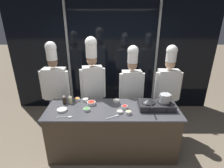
{
  "coord_description": "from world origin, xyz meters",
  "views": [
    {
      "loc": [
        -0.01,
        -2.59,
        2.39
      ],
      "look_at": [
        0.0,
        0.25,
        1.25
      ],
      "focal_mm": 28.0,
      "sensor_mm": 36.0,
      "label": 1
    }
  ],
  "objects_px": {
    "portable_stove": "(155,105)",
    "prep_bowl_bean_sprouts": "(61,110)",
    "prep_bowl_noodles": "(119,112)",
    "prep_bowl_scallions": "(86,109)",
    "squeeze_bottle_soy": "(63,100)",
    "chef_sous": "(92,79)",
    "prep_bowl_garlic": "(116,101)",
    "prep_bowl_carrots": "(77,99)",
    "chef_line": "(131,84)",
    "frying_pan": "(148,101)",
    "chef_head": "(55,83)",
    "prep_bowl_bell_pepper": "(124,107)",
    "chef_pastry": "(167,84)",
    "stock_pot": "(164,98)",
    "prep_bowl_onion": "(85,100)",
    "serving_spoon_slotted": "(67,117)",
    "prep_bowl_ginger": "(128,112)",
    "serving_spoon_solid": "(114,116)",
    "prep_bowl_chili_flakes": "(91,103)",
    "squeeze_bottle_oil": "(70,100)"
  },
  "relations": [
    {
      "from": "prep_bowl_scallions",
      "to": "chef_pastry",
      "type": "distance_m",
      "value": 1.68
    },
    {
      "from": "frying_pan",
      "to": "chef_line",
      "type": "xyz_separation_m",
      "value": [
        -0.23,
        0.58,
        0.06
      ]
    },
    {
      "from": "prep_bowl_noodles",
      "to": "chef_pastry",
      "type": "relative_size",
      "value": 0.05
    },
    {
      "from": "chef_head",
      "to": "stock_pot",
      "type": "bearing_deg",
      "value": 162.87
    },
    {
      "from": "prep_bowl_noodles",
      "to": "chef_head",
      "type": "bearing_deg",
      "value": 148.16
    },
    {
      "from": "prep_bowl_garlic",
      "to": "prep_bowl_bell_pepper",
      "type": "height_order",
      "value": "prep_bowl_bell_pepper"
    },
    {
      "from": "chef_head",
      "to": "squeeze_bottle_soy",
      "type": "bearing_deg",
      "value": 121.07
    },
    {
      "from": "prep_bowl_garlic",
      "to": "chef_sous",
      "type": "distance_m",
      "value": 0.65
    },
    {
      "from": "prep_bowl_carrots",
      "to": "squeeze_bottle_soy",
      "type": "bearing_deg",
      "value": -149.04
    },
    {
      "from": "squeeze_bottle_soy",
      "to": "stock_pot",
      "type": "bearing_deg",
      "value": -4.97
    },
    {
      "from": "frying_pan",
      "to": "serving_spoon_slotted",
      "type": "distance_m",
      "value": 1.34
    },
    {
      "from": "frying_pan",
      "to": "chef_head",
      "type": "height_order",
      "value": "chef_head"
    },
    {
      "from": "serving_spoon_slotted",
      "to": "frying_pan",
      "type": "bearing_deg",
      "value": 12.23
    },
    {
      "from": "stock_pot",
      "to": "prep_bowl_garlic",
      "type": "xyz_separation_m",
      "value": [
        -0.81,
        0.22,
        -0.17
      ]
    },
    {
      "from": "prep_bowl_ginger",
      "to": "prep_bowl_bean_sprouts",
      "type": "relative_size",
      "value": 0.56
    },
    {
      "from": "serving_spoon_solid",
      "to": "chef_line",
      "type": "distance_m",
      "value": 0.93
    },
    {
      "from": "serving_spoon_slotted",
      "to": "stock_pot",
      "type": "bearing_deg",
      "value": 10.32
    },
    {
      "from": "prep_bowl_scallions",
      "to": "prep_bowl_noodles",
      "type": "distance_m",
      "value": 0.55
    },
    {
      "from": "frying_pan",
      "to": "prep_bowl_scallions",
      "type": "relative_size",
      "value": 3.71
    },
    {
      "from": "prep_bowl_bell_pepper",
      "to": "chef_pastry",
      "type": "distance_m",
      "value": 1.09
    },
    {
      "from": "prep_bowl_ginger",
      "to": "serving_spoon_solid",
      "type": "xyz_separation_m",
      "value": [
        -0.22,
        -0.07,
        -0.02
      ]
    },
    {
      "from": "prep_bowl_onion",
      "to": "chef_sous",
      "type": "distance_m",
      "value": 0.45
    },
    {
      "from": "prep_bowl_carrots",
      "to": "chef_line",
      "type": "xyz_separation_m",
      "value": [
        1.03,
        0.3,
        0.18
      ]
    },
    {
      "from": "prep_bowl_chili_flakes",
      "to": "squeeze_bottle_oil",
      "type": "bearing_deg",
      "value": 173.81
    },
    {
      "from": "prep_bowl_onion",
      "to": "prep_bowl_bean_sprouts",
      "type": "bearing_deg",
      "value": -135.81
    },
    {
      "from": "prep_bowl_ginger",
      "to": "prep_bowl_bell_pepper",
      "type": "distance_m",
      "value": 0.18
    },
    {
      "from": "portable_stove",
      "to": "chef_sous",
      "type": "xyz_separation_m",
      "value": [
        -1.13,
        0.58,
        0.25
      ]
    },
    {
      "from": "serving_spoon_slotted",
      "to": "chef_sous",
      "type": "relative_size",
      "value": 0.12
    },
    {
      "from": "serving_spoon_slotted",
      "to": "prep_bowl_carrots",
      "type": "bearing_deg",
      "value": 85.66
    },
    {
      "from": "squeeze_bottle_soy",
      "to": "chef_sous",
      "type": "relative_size",
      "value": 0.09
    },
    {
      "from": "squeeze_bottle_soy",
      "to": "chef_pastry",
      "type": "distance_m",
      "value": 2.0
    },
    {
      "from": "squeeze_bottle_soy",
      "to": "prep_bowl_garlic",
      "type": "xyz_separation_m",
      "value": [
        0.92,
        0.07,
        -0.06
      ]
    },
    {
      "from": "prep_bowl_scallions",
      "to": "chef_line",
      "type": "bearing_deg",
      "value": 39.47
    },
    {
      "from": "prep_bowl_scallions",
      "to": "serving_spoon_slotted",
      "type": "height_order",
      "value": "prep_bowl_scallions"
    },
    {
      "from": "serving_spoon_slotted",
      "to": "prep_bowl_scallions",
      "type": "bearing_deg",
      "value": 36.78
    },
    {
      "from": "prep_bowl_garlic",
      "to": "chef_pastry",
      "type": "bearing_deg",
      "value": 20.28
    },
    {
      "from": "prep_bowl_ginger",
      "to": "chef_sous",
      "type": "distance_m",
      "value": 1.04
    },
    {
      "from": "chef_head",
      "to": "chef_pastry",
      "type": "relative_size",
      "value": 1.03
    },
    {
      "from": "prep_bowl_chili_flakes",
      "to": "prep_bowl_bell_pepper",
      "type": "bearing_deg",
      "value": -14.1
    },
    {
      "from": "prep_bowl_bean_sprouts",
      "to": "chef_sous",
      "type": "distance_m",
      "value": 0.86
    },
    {
      "from": "squeeze_bottle_soy",
      "to": "prep_bowl_carrots",
      "type": "relative_size",
      "value": 1.86
    },
    {
      "from": "prep_bowl_carrots",
      "to": "portable_stove",
      "type": "bearing_deg",
      "value": -11.1
    },
    {
      "from": "serving_spoon_solid",
      "to": "squeeze_bottle_soy",
      "type": "bearing_deg",
      "value": 155.01
    },
    {
      "from": "portable_stove",
      "to": "prep_bowl_noodles",
      "type": "distance_m",
      "value": 0.64
    },
    {
      "from": "chef_line",
      "to": "chef_pastry",
      "type": "distance_m",
      "value": 0.72
    },
    {
      "from": "prep_bowl_garlic",
      "to": "prep_bowl_bell_pepper",
      "type": "relative_size",
      "value": 1.02
    },
    {
      "from": "frying_pan",
      "to": "serving_spoon_slotted",
      "type": "bearing_deg",
      "value": -167.77
    },
    {
      "from": "frying_pan",
      "to": "chef_sous",
      "type": "height_order",
      "value": "chef_sous"
    },
    {
      "from": "portable_stove",
      "to": "prep_bowl_bean_sprouts",
      "type": "bearing_deg",
      "value": -176.72
    },
    {
      "from": "prep_bowl_bell_pepper",
      "to": "serving_spoon_solid",
      "type": "bearing_deg",
      "value": -123.66
    }
  ]
}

